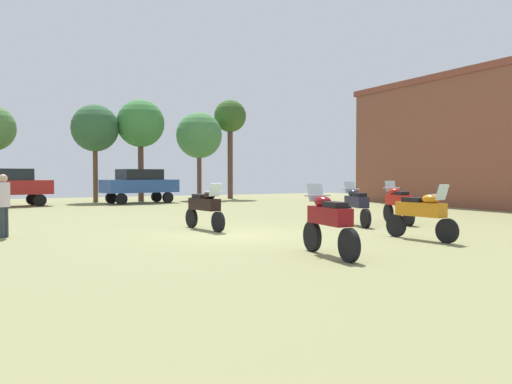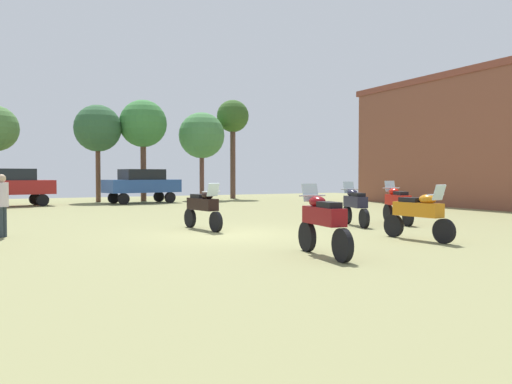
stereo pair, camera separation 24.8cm
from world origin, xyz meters
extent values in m
cube|color=#818052|center=(0.00, 0.00, 0.01)|extent=(44.00, 52.00, 0.02)
cylinder|color=black|center=(3.96, -4.36, 0.33)|extent=(0.19, 0.62, 0.61)
cylinder|color=black|center=(3.79, -2.75, 0.33)|extent=(0.19, 0.62, 0.61)
cube|color=#C77413|center=(3.88, -3.56, 0.81)|extent=(0.51, 1.41, 0.36)
ellipsoid|color=#C77413|center=(3.91, -3.87, 1.09)|extent=(0.37, 0.51, 0.24)
cube|color=black|center=(3.85, -3.32, 1.05)|extent=(0.36, 0.59, 0.12)
cube|color=silver|center=(3.95, -4.21, 1.27)|extent=(0.37, 0.19, 0.39)
cylinder|color=#B7B7BC|center=(3.94, -4.11, 1.21)|extent=(0.62, 0.10, 0.04)
cylinder|color=black|center=(-0.10, 0.49, 0.32)|extent=(0.21, 0.62, 0.61)
cylinder|color=black|center=(-0.33, 2.11, 0.32)|extent=(0.21, 0.62, 0.61)
cube|color=black|center=(-0.22, 1.30, 0.81)|extent=(0.56, 1.43, 0.36)
ellipsoid|color=black|center=(-0.17, 0.99, 1.09)|extent=(0.39, 0.52, 0.24)
cube|color=black|center=(-0.25, 1.54, 1.05)|extent=(0.38, 0.60, 0.12)
cube|color=silver|center=(-0.12, 0.64, 1.27)|extent=(0.38, 0.20, 0.39)
cylinder|color=#B7B7BC|center=(-0.14, 0.75, 1.21)|extent=(0.62, 0.12, 0.04)
cylinder|color=black|center=(6.67, 0.83, 0.34)|extent=(0.30, 0.65, 0.64)
cylinder|color=black|center=(6.20, -0.69, 0.34)|extent=(0.30, 0.65, 0.64)
cube|color=red|center=(6.43, 0.07, 0.84)|extent=(0.74, 1.40, 0.36)
ellipsoid|color=red|center=(6.52, 0.36, 1.12)|extent=(0.45, 0.55, 0.24)
cube|color=black|center=(6.36, -0.16, 1.08)|extent=(0.45, 0.62, 0.12)
cube|color=silver|center=(6.62, 0.68, 1.30)|extent=(0.39, 0.25, 0.39)
cylinder|color=#B7B7BC|center=(6.59, 0.58, 1.24)|extent=(0.60, 0.22, 0.04)
cylinder|color=black|center=(4.89, 0.85, 0.33)|extent=(0.28, 0.63, 0.62)
cylinder|color=black|center=(4.52, -0.55, 0.33)|extent=(0.28, 0.63, 0.62)
cube|color=#1D1C2E|center=(4.71, 0.15, 0.82)|extent=(0.67, 1.29, 0.36)
ellipsoid|color=#1D1C2E|center=(4.78, 0.42, 1.10)|extent=(0.43, 0.55, 0.24)
cube|color=black|center=(4.65, -0.06, 1.06)|extent=(0.43, 0.62, 0.12)
cube|color=silver|center=(4.86, 0.71, 1.28)|extent=(0.39, 0.24, 0.39)
cylinder|color=#B7B7BC|center=(4.83, 0.62, 1.22)|extent=(0.61, 0.19, 0.04)
cylinder|color=black|center=(0.27, -3.97, 0.35)|extent=(0.19, 0.67, 0.66)
cylinder|color=black|center=(0.11, -5.50, 0.35)|extent=(0.19, 0.67, 0.66)
cube|color=maroon|center=(0.19, -4.73, 0.86)|extent=(0.49, 1.33, 0.36)
ellipsoid|color=maroon|center=(0.22, -4.44, 1.14)|extent=(0.37, 0.51, 0.24)
cube|color=black|center=(0.17, -4.96, 1.10)|extent=(0.35, 0.59, 0.12)
cube|color=silver|center=(0.25, -4.12, 1.32)|extent=(0.37, 0.19, 0.39)
cylinder|color=#B7B7BC|center=(0.24, -4.22, 1.26)|extent=(0.62, 0.10, 0.04)
cylinder|color=black|center=(-3.71, 16.25, 0.34)|extent=(0.67, 0.34, 0.64)
cylinder|color=black|center=(-3.99, 17.66, 0.34)|extent=(0.67, 0.34, 0.64)
cube|color=maroon|center=(-5.29, 16.68, 1.03)|extent=(4.57, 2.59, 0.75)
cube|color=black|center=(-5.29, 16.68, 1.71)|extent=(2.62, 2.01, 0.61)
cylinder|color=black|center=(0.47, 15.70, 0.34)|extent=(0.67, 0.34, 0.64)
cylinder|color=black|center=(0.19, 17.11, 0.34)|extent=(0.67, 0.34, 0.64)
cylinder|color=black|center=(3.34, 16.28, 0.34)|extent=(0.67, 0.34, 0.64)
cylinder|color=black|center=(3.05, 17.69, 0.34)|extent=(0.67, 0.34, 0.64)
cube|color=#284D93|center=(1.76, 16.70, 1.03)|extent=(4.57, 2.61, 0.75)
cube|color=black|center=(1.76, 16.70, 1.71)|extent=(2.63, 2.02, 0.61)
cylinder|color=#2A363F|center=(-5.78, 1.85, 0.43)|extent=(0.14, 0.14, 0.83)
cylinder|color=#2A363F|center=(-5.69, 1.99, 0.43)|extent=(0.14, 0.14, 0.83)
cylinder|color=silver|center=(-5.74, 1.92, 1.17)|extent=(0.47, 0.47, 0.65)
sphere|color=tan|center=(-5.74, 1.92, 1.61)|extent=(0.22, 0.22, 0.22)
cylinder|color=brown|center=(2.44, 19.04, 2.14)|extent=(0.35, 0.35, 4.24)
sphere|color=#387939|center=(2.44, 19.04, 4.94)|extent=(2.99, 2.99, 2.99)
cylinder|color=brown|center=(8.96, 19.75, 2.66)|extent=(0.37, 0.37, 5.28)
sphere|color=#315621|center=(8.96, 19.75, 5.80)|extent=(2.24, 2.24, 2.24)
cylinder|color=brown|center=(-0.30, 19.32, 1.96)|extent=(0.29, 0.29, 3.89)
sphere|color=#2F5A35|center=(-0.30, 19.32, 4.55)|extent=(2.87, 2.87, 2.87)
cylinder|color=brown|center=(6.45, 19.21, 1.83)|extent=(0.30, 0.30, 3.62)
sphere|color=#437D43|center=(6.45, 19.21, 4.34)|extent=(3.07, 3.07, 3.07)
camera|label=1|loc=(-6.03, -13.57, 1.72)|focal=36.48mm
camera|label=2|loc=(-5.81, -13.68, 1.72)|focal=36.48mm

